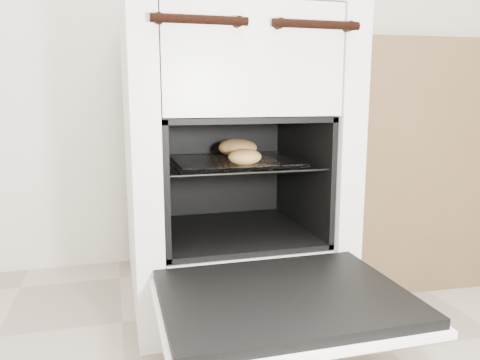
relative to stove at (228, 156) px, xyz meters
name	(u,v)px	position (x,y,z in m)	size (l,w,h in m)	color
stove	(228,156)	(0.00, 0.00, 0.00)	(0.62, 0.69, 0.94)	white
oven_door	(284,300)	(0.00, -0.52, -0.26)	(0.55, 0.43, 0.04)	black
oven_rack	(233,162)	(0.00, -0.07, -0.01)	(0.45, 0.43, 0.01)	black
foil_sheet	(235,161)	(0.00, -0.09, 0.00)	(0.35, 0.31, 0.01)	white
baked_rolls	(239,149)	(0.02, -0.04, 0.03)	(0.14, 0.31, 0.05)	tan
counter	(412,158)	(0.75, 0.11, -0.05)	(0.83, 0.55, 0.83)	brown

